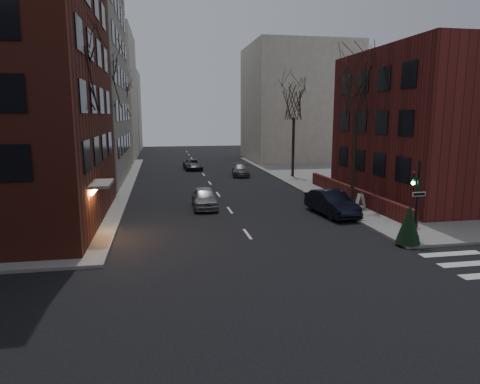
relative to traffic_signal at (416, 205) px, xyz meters
name	(u,v)px	position (x,y,z in m)	size (l,w,h in m)	color
ground	(336,354)	(-7.94, -8.99, -1.91)	(160.00, 160.00, 0.00)	black
sidewalk_far_right	(479,175)	(21.06, 21.01, -1.83)	(44.00, 44.00, 0.15)	gray
building_left_tan	(17,30)	(-24.94, 25.01, 12.09)	(18.00, 18.00, 28.00)	gray
building_right_brick	(446,127)	(8.56, 10.01, 3.59)	(12.00, 14.00, 11.00)	maroon
low_wall_right	(352,194)	(1.36, 10.01, -1.26)	(0.35, 16.00, 1.00)	maroon
building_distant_la	(84,96)	(-22.94, 46.01, 7.09)	(14.00, 16.00, 18.00)	beige
building_distant_ra	(298,103)	(7.06, 41.01, 6.09)	(14.00, 14.00, 16.00)	beige
building_distant_lb	(112,111)	(-20.94, 63.01, 5.09)	(10.00, 12.00, 14.00)	beige
traffic_signal	(416,205)	(0.00, 0.00, 0.00)	(0.76, 0.44, 4.00)	black
tree_left_a	(73,73)	(-16.74, 5.01, 6.56)	(4.18, 4.18, 10.26)	#2D231C
tree_left_b	(102,82)	(-16.74, 17.01, 7.00)	(4.40, 4.40, 10.80)	#2D231C
tree_left_c	(119,100)	(-16.74, 31.01, 6.12)	(3.96, 3.96, 9.72)	#2D231C
tree_right_a	(357,90)	(0.86, 9.01, 6.12)	(3.96, 3.96, 9.72)	#2D231C
tree_right_b	(294,102)	(0.86, 23.01, 5.68)	(3.74, 3.74, 9.18)	#2D231C
streetlamp_near	(108,145)	(-16.14, 13.01, 2.33)	(0.36, 0.36, 6.28)	black
streetlamp_far	(128,133)	(-16.14, 33.01, 2.33)	(0.36, 0.36, 6.28)	black
parked_sedan	(332,203)	(-1.74, 6.42, -1.12)	(1.67, 4.78, 1.58)	black
car_lane_silver	(204,198)	(-9.54, 10.11, -1.19)	(1.68, 4.19, 1.43)	gray
car_lane_gray	(241,170)	(-4.15, 25.32, -1.27)	(1.78, 4.39, 1.27)	#414146
car_lane_far	(193,165)	(-8.74, 31.49, -1.31)	(1.99, 4.31, 1.20)	#424247
sandwich_board	(360,201)	(0.66, 7.27, -1.24)	(0.46, 0.64, 1.03)	silver
evergreen_shrub	(409,224)	(-0.61, -0.49, -0.77)	(1.18, 1.18, 1.97)	#16311B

